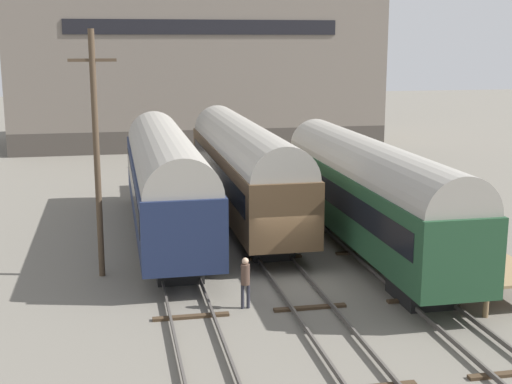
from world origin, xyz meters
TOP-DOWN VIEW (x-y plane):
  - ground_plane at (0.00, 0.00)m, footprint 200.00×200.00m
  - track_left at (-4.18, 0.00)m, footprint 2.60×60.00m
  - track_middle at (0.00, 0.00)m, footprint 2.60×60.00m
  - track_right at (4.18, 0.00)m, footprint 2.60×60.00m
  - train_car_brown at (0.00, 9.76)m, footprint 3.06×18.65m
  - train_car_green at (4.18, 2.65)m, footprint 2.89×17.24m
  - train_car_navy at (-4.18, 7.20)m, footprint 3.13×17.59m
  - station_platform at (6.88, 2.91)m, footprint 2.77×15.91m
  - bench at (6.62, -0.74)m, footprint 1.40×0.40m
  - person_worker at (-2.20, -2.48)m, footprint 0.32×0.32m
  - utility_pole at (-7.17, 2.14)m, footprint 1.80×0.24m
  - warehouse_building at (1.09, 39.83)m, footprint 31.94×12.75m

SIDE VIEW (x-z plane):
  - ground_plane at x=0.00m, z-range 0.00..0.00m
  - track_left at x=-4.18m, z-range 0.01..0.27m
  - track_middle at x=0.00m, z-range 0.01..0.27m
  - track_right at x=4.18m, z-range 0.01..0.27m
  - station_platform at x=6.88m, z-range 0.48..1.59m
  - person_worker at x=-2.20m, z-range 0.20..2.05m
  - bench at x=6.62m, z-range 1.15..2.06m
  - train_car_green at x=4.18m, z-range 0.36..5.45m
  - train_car_navy at x=-4.18m, z-range 0.34..5.56m
  - train_car_brown at x=0.00m, z-range 0.35..5.57m
  - utility_pole at x=-7.17m, z-range 0.16..9.81m
  - warehouse_building at x=1.09m, z-range 0.00..18.68m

